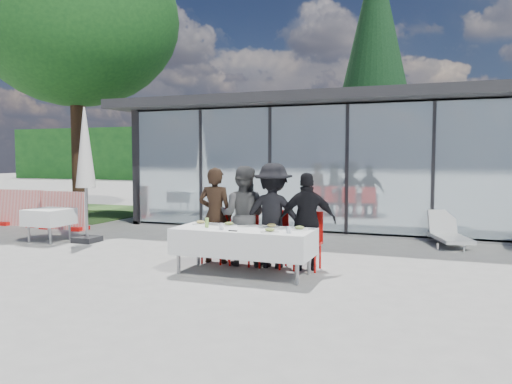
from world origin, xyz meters
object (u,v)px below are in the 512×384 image
(diner_c, at_px, (273,215))
(plate_a, at_px, (201,223))
(diner_chair_d, at_px, (309,237))
(juice_bottle, at_px, (207,223))
(plate_b, at_px, (229,224))
(diner_chair_b, at_px, (245,234))
(plate_d, at_px, (299,229))
(dining_table, at_px, (244,241))
(folded_eyeglasses, at_px, (233,231))
(lounger, at_px, (448,233))
(diner_a, at_px, (215,215))
(spare_table_left, at_px, (49,217))
(plate_c, at_px, (271,226))
(market_umbrella, at_px, (85,156))
(diner_chair_a, at_px, (217,232))
(plate_extra, at_px, (270,231))
(diner_chair_c, at_px, (275,235))
(deciduous_tree, at_px, (76,21))
(conifer_tree, at_px, (375,56))
(diner_d, at_px, (307,221))
(diner_b, at_px, (243,216))

(diner_c, relative_size, plate_a, 6.18)
(diner_chair_d, distance_m, juice_bottle, 1.75)
(diner_c, distance_m, plate_b, 0.79)
(diner_chair_b, height_order, plate_d, diner_chair_b)
(plate_d, bearing_deg, plate_b, 177.40)
(dining_table, height_order, folded_eyeglasses, folded_eyeglasses)
(lounger, bearing_deg, diner_a, -139.44)
(dining_table, height_order, spare_table_left, dining_table)
(plate_c, bearing_deg, diner_a, 160.28)
(plate_b, bearing_deg, diner_chair_d, 24.48)
(plate_d, bearing_deg, market_umbrella, 164.34)
(diner_a, xyz_separation_m, plate_b, (0.48, -0.47, -0.08))
(diner_chair_a, relative_size, plate_extra, 3.35)
(plate_d, distance_m, market_umbrella, 5.66)
(diner_chair_c, height_order, juice_bottle, diner_chair_c)
(juice_bottle, bearing_deg, plate_d, 9.30)
(spare_table_left, bearing_deg, deciduous_tree, 123.71)
(plate_extra, bearing_deg, deciduous_tree, 143.79)
(plate_d, height_order, deciduous_tree, deciduous_tree)
(plate_c, xyz_separation_m, conifer_tree, (-0.07, 13.26, 5.21))
(plate_d, bearing_deg, diner_d, 90.79)
(folded_eyeglasses, bearing_deg, diner_chair_a, 125.21)
(deciduous_tree, bearing_deg, spare_table_left, -56.29)
(plate_b, bearing_deg, diner_b, 82.55)
(diner_chair_b, distance_m, plate_c, 0.88)
(plate_c, bearing_deg, plate_b, -177.01)
(juice_bottle, bearing_deg, dining_table, 10.45)
(diner_chair_c, height_order, plate_a, diner_chair_c)
(spare_table_left, bearing_deg, diner_c, -7.26)
(dining_table, bearing_deg, diner_chair_c, 69.46)
(diner_chair_c, xyz_separation_m, spare_table_left, (-5.53, 0.62, 0.02))
(conifer_tree, bearing_deg, diner_c, -90.21)
(deciduous_tree, distance_m, conifer_tree, 11.41)
(diner_a, distance_m, deciduous_tree, 11.29)
(diner_a, xyz_separation_m, plate_a, (-0.06, -0.46, -0.08))
(dining_table, relative_size, plate_a, 7.77)
(market_umbrella, bearing_deg, diner_chair_b, -11.95)
(deciduous_tree, bearing_deg, diner_d, -31.37)
(diner_a, bearing_deg, plate_a, 77.51)
(diner_chair_a, xyz_separation_m, diner_chair_c, (1.09, 0.00, 0.00))
(plate_d, bearing_deg, diner_chair_a, 160.23)
(folded_eyeglasses, bearing_deg, market_umbrella, 155.74)
(diner_chair_a, relative_size, diner_chair_b, 1.00)
(diner_d, distance_m, plate_b, 1.32)
(diner_chair_c, relative_size, deciduous_tree, 0.10)
(diner_chair_d, height_order, conifer_tree, conifer_tree)
(diner_c, distance_m, folded_eyeglasses, 1.07)
(juice_bottle, height_order, spare_table_left, juice_bottle)
(juice_bottle, xyz_separation_m, deciduous_tree, (-8.07, 6.60, 5.65))
(diner_chair_c, bearing_deg, conifer_tree, 89.79)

